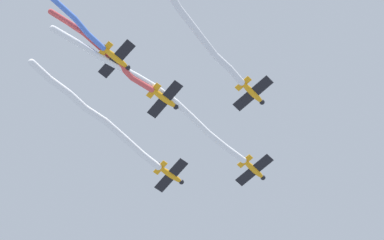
% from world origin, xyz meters
% --- Properties ---
extents(airplane_lead, '(6.41, 4.85, 1.58)m').
position_xyz_m(airplane_lead, '(5.98, 11.98, 89.47)').
color(airplane_lead, orange).
extents(smoke_trail_lead, '(11.11, 31.53, 2.05)m').
position_xyz_m(smoke_trail_lead, '(1.14, -5.81, 89.69)').
color(smoke_trail_lead, white).
extents(airplane_left_wing, '(6.40, 4.90, 1.58)m').
position_xyz_m(airplane_left_wing, '(-4.34, 5.74, 89.07)').
color(airplane_left_wing, orange).
extents(smoke_trail_left_wing, '(5.48, 23.59, 1.71)m').
position_xyz_m(smoke_trail_left_wing, '(-7.28, -7.76, 88.94)').
color(smoke_trail_left_wing, white).
extents(airplane_right_wing, '(6.41, 4.84, 1.58)m').
position_xyz_m(airplane_right_wing, '(12.21, 1.64, 89.77)').
color(airplane_right_wing, orange).
extents(smoke_trail_right_wing, '(2.15, 20.00, 1.95)m').
position_xyz_m(smoke_trail_right_wing, '(11.14, -10.12, 89.33)').
color(smoke_trail_right_wing, white).
extents(airplane_slot, '(6.40, 4.90, 1.58)m').
position_xyz_m(airplane_slot, '(1.89, -4.60, 89.27)').
color(airplane_slot, orange).
extents(smoke_trail_slot, '(6.21, 16.54, 3.90)m').
position_xyz_m(smoke_trail_slot, '(-1.30, -14.76, 90.60)').
color(smoke_trail_slot, '#DB4C4C').
extents(airplane_trail, '(6.42, 4.88, 1.58)m').
position_xyz_m(airplane_trail, '(-0.17, -12.88, 89.87)').
color(airplane_trail, orange).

